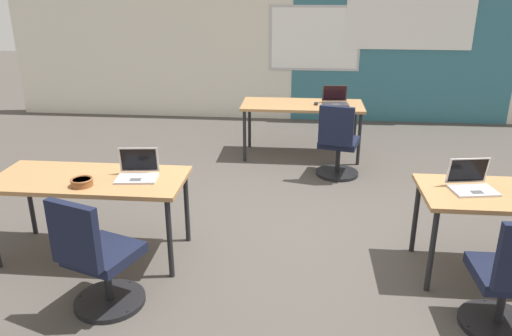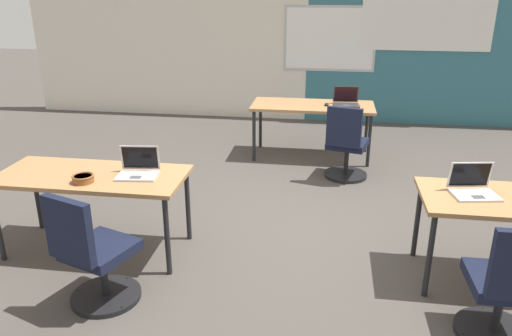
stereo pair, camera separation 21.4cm
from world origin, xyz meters
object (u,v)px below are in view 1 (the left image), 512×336
object	(u,v)px
laptop_far_right	(335,100)
mouse_far_right	(316,103)
chair_far_right	(337,147)
desk_near_left	(90,184)
laptop_near_left_inner	(137,172)
desk_far_center	(302,108)
chair_near_right_inner	(510,286)
laptop_near_right_inner	(471,183)
chair_near_left_inner	(98,264)
snack_bowl	(82,182)

from	to	relation	value
laptop_far_right	mouse_far_right	distance (m)	0.26
laptop_far_right	chair_far_right	xyz separation A→B (m)	(0.01, -0.79, -0.39)
desk_near_left	laptop_near_left_inner	world-z (taller)	laptop_near_left_inner
chair_far_right	desk_far_center	bearing A→B (deg)	-46.00
chair_near_right_inner	laptop_near_left_inner	world-z (taller)	laptop_near_left_inner
laptop_far_right	chair_far_right	distance (m)	0.89
laptop_near_left_inner	laptop_far_right	bearing A→B (deg)	51.27
desk_far_center	mouse_far_right	bearing A→B (deg)	-10.16
chair_far_right	laptop_near_right_inner	bearing A→B (deg)	128.20
mouse_far_right	chair_near_left_inner	xyz separation A→B (m)	(-1.58, -3.53, -0.36)
snack_bowl	laptop_near_left_inner	bearing A→B (deg)	29.47
desk_far_center	chair_near_left_inner	distance (m)	3.84
laptop_near_left_inner	chair_near_left_inner	world-z (taller)	laptop_near_left_inner
desk_near_left	laptop_near_right_inner	distance (m)	3.09
laptop_near_left_inner	chair_near_left_inner	bearing A→B (deg)	-100.72
desk_far_center	mouse_far_right	size ratio (longest dim) A/B	15.85
desk_far_center	laptop_near_left_inner	world-z (taller)	laptop_near_left_inner
laptop_near_left_inner	chair_far_right	bearing A→B (deg)	42.01
chair_near_right_inner	chair_far_right	bearing A→B (deg)	-71.82
laptop_near_right_inner	laptop_far_right	distance (m)	2.94
desk_near_left	laptop_far_right	world-z (taller)	laptop_far_right
desk_near_left	laptop_far_right	size ratio (longest dim) A/B	4.58
desk_near_left	mouse_far_right	size ratio (longest dim) A/B	15.85
mouse_far_right	laptop_near_left_inner	bearing A→B (deg)	-119.15
desk_near_left	laptop_near_left_inner	bearing A→B (deg)	5.25
chair_near_right_inner	mouse_far_right	distance (m)	3.76
desk_far_center	chair_near_right_inner	bearing A→B (deg)	-68.57
chair_near_right_inner	chair_near_left_inner	world-z (taller)	same
laptop_near_right_inner	chair_far_right	bearing A→B (deg)	104.22
desk_near_left	chair_far_right	world-z (taller)	chair_far_right
desk_far_center	laptop_far_right	distance (m)	0.45
desk_near_left	snack_bowl	size ratio (longest dim) A/B	9.01
snack_bowl	desk_near_left	bearing A→B (deg)	96.49
laptop_far_right	mouse_far_right	size ratio (longest dim) A/B	3.46
laptop_far_right	snack_bowl	bearing A→B (deg)	-129.87
laptop_near_right_inner	chair_near_right_inner	size ratio (longest dim) A/B	0.40
laptop_near_right_inner	snack_bowl	bearing A→B (deg)	174.09
desk_near_left	chair_near_right_inner	bearing A→B (deg)	-13.75
laptop_near_right_inner	chair_near_left_inner	bearing A→B (deg)	-173.69
chair_near_right_inner	laptop_far_right	bearing A→B (deg)	-75.68
snack_bowl	mouse_far_right	bearing A→B (deg)	57.08
desk_near_left	chair_far_right	xyz separation A→B (m)	(2.19, 2.04, -0.28)
chair_far_right	laptop_near_left_inner	size ratio (longest dim) A/B	2.57
chair_near_right_inner	snack_bowl	size ratio (longest dim) A/B	5.18
desk_far_center	mouse_far_right	xyz separation A→B (m)	(0.18, -0.03, 0.08)
chair_near_right_inner	chair_near_left_inner	bearing A→B (deg)	-0.88
desk_far_center	snack_bowl	distance (m)	3.45
desk_far_center	snack_bowl	bearing A→B (deg)	-120.12
laptop_near_right_inner	laptop_far_right	world-z (taller)	same
chair_near_right_inner	chair_far_right	world-z (taller)	same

